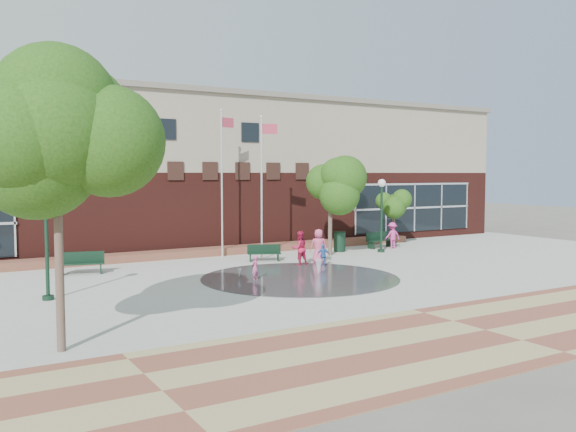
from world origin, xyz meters
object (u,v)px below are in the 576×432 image
flagpole_right (262,180)px  trash_can (340,241)px  bench_left (81,267)px  child_splash (255,268)px  flagpole_left (222,175)px  tree_big_left (56,125)px

flagpole_right → trash_can: size_ratio=6.30×
bench_left → child_splash: 7.88m
flagpole_right → child_splash: flagpole_right is taller
trash_can → flagpole_left: bearing=168.2°
tree_big_left → flagpole_left: bearing=52.1°
flagpole_right → trash_can: 6.35m
trash_can → tree_big_left: bearing=-144.5°
flagpole_right → trash_can: flagpole_right is taller
flagpole_right → bench_left: 9.86m
bench_left → tree_big_left: size_ratio=0.26×
flagpole_left → child_splash: (-1.80, -7.15, -3.83)m
flagpole_right → flagpole_left: bearing=140.3°
trash_can → tree_big_left: tree_big_left is taller
bench_left → child_splash: size_ratio=1.96×
bench_left → tree_big_left: 13.26m
flagpole_left → bench_left: flagpole_left is taller
flagpole_left → child_splash: 8.31m
bench_left → trash_can: trash_can is taller
tree_big_left → flagpole_right: bearing=44.5°
flagpole_left → trash_can: bearing=-27.0°
flagpole_left → child_splash: flagpole_left is taller
flagpole_left → flagpole_right: bearing=-69.4°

